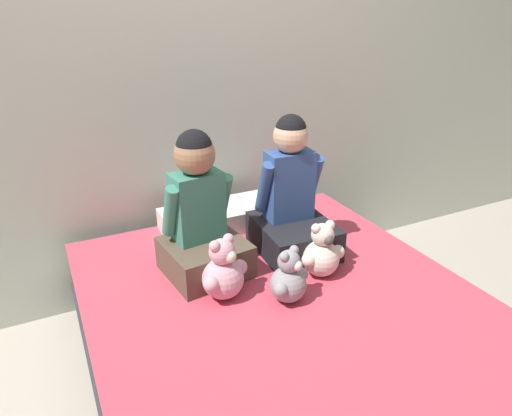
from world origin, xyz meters
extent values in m
plane|color=#B2A899|center=(0.00, 0.00, 0.00)|extent=(14.00, 14.00, 0.00)
cube|color=beige|center=(0.00, 1.10, 1.25)|extent=(8.00, 0.06, 2.50)
cube|color=#2D2D33|center=(0.00, 0.00, 0.11)|extent=(1.50, 1.97, 0.22)
cube|color=silver|center=(0.00, 0.00, 0.32)|extent=(1.47, 1.93, 0.19)
cube|color=#C64256|center=(0.00, 0.00, 0.43)|extent=(1.48, 1.95, 0.03)
cube|color=brown|center=(-0.22, 0.45, 0.52)|extent=(0.36, 0.35, 0.15)
cube|color=#3D8470|center=(-0.22, 0.50, 0.74)|extent=(0.22, 0.15, 0.29)
sphere|color=#9E7051|center=(-0.22, 0.50, 0.96)|extent=(0.17, 0.17, 0.17)
sphere|color=black|center=(-0.22, 0.50, 0.99)|extent=(0.15, 0.15, 0.15)
cylinder|color=#3D8470|center=(-0.34, 0.48, 0.74)|extent=(0.07, 0.14, 0.24)
cylinder|color=#3D8470|center=(-0.10, 0.51, 0.74)|extent=(0.07, 0.14, 0.24)
cube|color=black|center=(0.22, 0.45, 0.52)|extent=(0.35, 0.40, 0.15)
cube|color=#33518E|center=(0.22, 0.51, 0.75)|extent=(0.22, 0.14, 0.32)
sphere|color=#DBAD89|center=(0.22, 0.51, 0.98)|extent=(0.15, 0.15, 0.15)
sphere|color=black|center=(0.22, 0.51, 1.01)|extent=(0.14, 0.14, 0.14)
cylinder|color=#33518E|center=(0.10, 0.51, 0.76)|extent=(0.06, 0.14, 0.26)
cylinder|color=#33518E|center=(0.34, 0.50, 0.76)|extent=(0.06, 0.14, 0.26)
sphere|color=#DBA3B2|center=(-0.22, 0.25, 0.53)|extent=(0.17, 0.17, 0.17)
sphere|color=#DBA3B2|center=(-0.22, 0.25, 0.64)|extent=(0.10, 0.10, 0.10)
sphere|color=beige|center=(-0.20, 0.21, 0.64)|extent=(0.05, 0.05, 0.05)
sphere|color=#DBA3B2|center=(-0.25, 0.23, 0.68)|extent=(0.04, 0.04, 0.04)
sphere|color=#DBA3B2|center=(-0.18, 0.26, 0.68)|extent=(0.04, 0.04, 0.04)
sphere|color=#DBA3B2|center=(-0.28, 0.20, 0.55)|extent=(0.06, 0.06, 0.06)
sphere|color=#DBA3B2|center=(-0.14, 0.27, 0.55)|extent=(0.06, 0.06, 0.06)
sphere|color=silver|center=(0.22, 0.22, 0.52)|extent=(0.16, 0.16, 0.16)
sphere|color=silver|center=(0.22, 0.22, 0.63)|extent=(0.10, 0.10, 0.10)
sphere|color=#4C4742|center=(0.22, 0.18, 0.63)|extent=(0.04, 0.04, 0.04)
sphere|color=silver|center=(0.18, 0.22, 0.67)|extent=(0.04, 0.04, 0.04)
sphere|color=silver|center=(0.25, 0.22, 0.67)|extent=(0.04, 0.04, 0.04)
sphere|color=silver|center=(0.14, 0.20, 0.54)|extent=(0.06, 0.06, 0.06)
sphere|color=silver|center=(0.29, 0.20, 0.54)|extent=(0.06, 0.06, 0.06)
sphere|color=#939399|center=(0.00, 0.12, 0.51)|extent=(0.14, 0.14, 0.14)
sphere|color=#939399|center=(0.00, 0.12, 0.62)|extent=(0.09, 0.09, 0.09)
sphere|color=white|center=(0.02, 0.08, 0.61)|extent=(0.04, 0.04, 0.04)
sphere|color=#939399|center=(-0.03, 0.10, 0.65)|extent=(0.04, 0.04, 0.04)
sphere|color=#939399|center=(0.03, 0.13, 0.65)|extent=(0.04, 0.04, 0.04)
sphere|color=#939399|center=(-0.06, 0.07, 0.53)|extent=(0.05, 0.05, 0.05)
sphere|color=#939399|center=(0.07, 0.13, 0.53)|extent=(0.05, 0.05, 0.05)
cube|color=silver|center=(0.00, 0.83, 0.50)|extent=(0.59, 0.26, 0.11)
camera|label=1|loc=(-0.76, -1.16, 1.50)|focal=32.00mm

